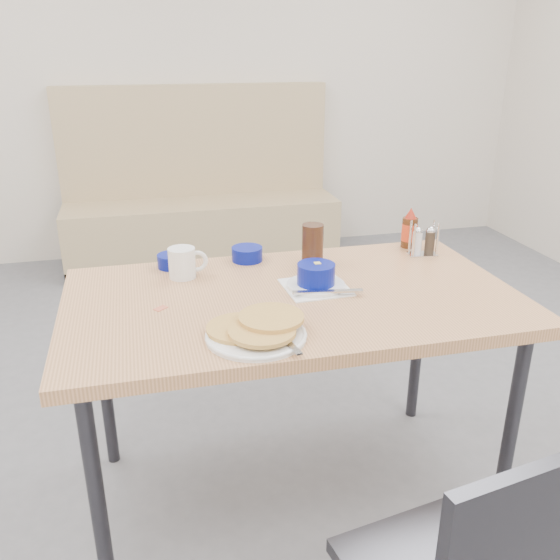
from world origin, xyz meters
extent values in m
plane|color=slate|center=(0.00, 0.00, 0.00)|extent=(6.00, 6.00, 0.00)
cube|color=beige|center=(0.00, 2.97, 1.40)|extent=(5.00, 0.06, 2.80)
cube|color=tan|center=(0.00, 2.72, 0.23)|extent=(1.90, 0.55, 0.45)
cube|color=tan|center=(0.00, 2.94, 0.72)|extent=(1.90, 0.12, 1.00)
cube|color=#2D2D33|center=(0.00, 2.72, 0.04)|extent=(1.90, 0.55, 0.08)
cube|color=tan|center=(0.00, 0.25, 0.74)|extent=(1.40, 0.80, 0.04)
cylinder|color=#2D2D33|center=(-0.62, -0.07, 0.36)|extent=(0.04, 0.04, 0.72)
cylinder|color=#2D2D33|center=(0.62, -0.07, 0.36)|extent=(0.04, 0.04, 0.72)
cylinder|color=#2D2D33|center=(-0.62, 0.57, 0.36)|extent=(0.04, 0.04, 0.72)
cylinder|color=#2D2D33|center=(0.62, 0.57, 0.36)|extent=(0.04, 0.04, 0.72)
cylinder|color=white|center=(-0.17, -0.01, 0.77)|extent=(0.27, 0.27, 0.01)
cylinder|color=#E5B556|center=(-0.21, 0.02, 0.78)|extent=(0.18, 0.18, 0.01)
cylinder|color=#E5B556|center=(-0.16, -0.03, 0.79)|extent=(0.18, 0.18, 0.01)
cylinder|color=#E5B556|center=(-0.12, 0.02, 0.80)|extent=(0.18, 0.18, 0.01)
cube|color=silver|center=(-0.10, -0.09, 0.78)|extent=(0.04, 0.12, 0.00)
cylinder|color=white|center=(-0.32, 0.48, 0.81)|extent=(0.09, 0.09, 0.10)
cylinder|color=black|center=(-0.32, 0.48, 0.86)|extent=(0.08, 0.08, 0.00)
torus|color=white|center=(-0.27, 0.48, 0.81)|extent=(0.08, 0.02, 0.07)
cube|color=white|center=(0.08, 0.28, 0.76)|extent=(0.21, 0.21, 0.00)
cylinder|color=white|center=(0.08, 0.28, 0.77)|extent=(0.19, 0.19, 0.01)
cylinder|color=#05107B|center=(0.08, 0.28, 0.81)|extent=(0.12, 0.12, 0.07)
cylinder|color=white|center=(0.08, 0.28, 0.83)|extent=(0.11, 0.11, 0.01)
cube|color=#F4DB60|center=(0.09, 0.29, 0.84)|extent=(0.02, 0.02, 0.01)
cube|color=silver|center=(0.10, 0.21, 0.78)|extent=(0.22, 0.05, 0.01)
cylinder|color=#05107B|center=(-0.35, 0.59, 0.78)|extent=(0.10, 0.10, 0.05)
cylinder|color=#05107B|center=(-0.08, 0.59, 0.78)|extent=(0.11, 0.11, 0.05)
cylinder|color=#341C10|center=(0.14, 0.51, 0.83)|extent=(0.09, 0.09, 0.14)
cube|color=silver|center=(0.56, 0.49, 0.76)|extent=(0.11, 0.07, 0.00)
cylinder|color=silver|center=(0.52, 0.48, 0.82)|extent=(0.01, 0.01, 0.12)
cylinder|color=silver|center=(0.60, 0.47, 0.82)|extent=(0.01, 0.01, 0.12)
cylinder|color=silver|center=(0.52, 0.52, 0.82)|extent=(0.01, 0.01, 0.12)
cylinder|color=silver|center=(0.61, 0.51, 0.82)|extent=(0.01, 0.01, 0.12)
cylinder|color=silver|center=(0.54, 0.50, 0.81)|extent=(0.04, 0.04, 0.08)
cylinder|color=#3F3326|center=(0.59, 0.49, 0.81)|extent=(0.04, 0.04, 0.08)
cylinder|color=#47230F|center=(0.55, 0.59, 0.82)|extent=(0.06, 0.06, 0.11)
cylinder|color=orange|center=(0.55, 0.59, 0.82)|extent=(0.06, 0.06, 0.07)
cone|color=#A52110|center=(0.55, 0.59, 0.89)|extent=(0.04, 0.04, 0.04)
cube|color=#CC5E44|center=(-0.41, 0.24, 0.76)|extent=(0.05, 0.04, 0.00)
camera|label=1|loc=(-0.45, -1.38, 1.49)|focal=38.00mm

